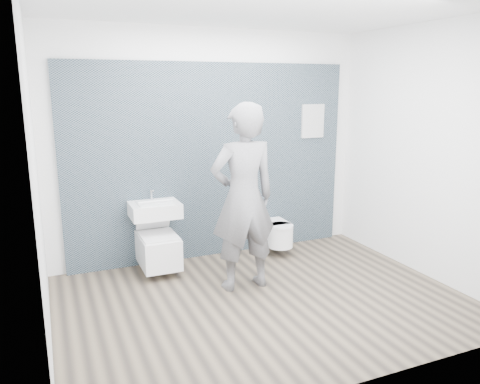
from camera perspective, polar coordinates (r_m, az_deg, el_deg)
name	(u,v)px	position (r m, az deg, el deg)	size (l,w,h in m)	color
ground	(263,300)	(4.87, 2.84, -13.01)	(4.00, 4.00, 0.00)	brown
room_shell	(265,128)	(4.40, 3.09, 7.81)	(4.00, 4.00, 4.00)	white
tile_wall	(214,253)	(6.12, -3.22, -7.48)	(3.60, 0.06, 2.40)	black
washbasin	(155,209)	(5.47, -10.34, -2.10)	(0.56, 0.42, 0.42)	white
toilet_square	(158,248)	(5.51, -9.95, -6.76)	(0.42, 0.61, 0.76)	white
toilet_rounded	(277,233)	(6.06, 4.52, -5.05)	(0.32, 0.54, 0.29)	white
info_placard	(309,241)	(6.66, 8.37, -5.90)	(0.33, 0.03, 0.44)	white
visitor	(243,198)	(4.85, 0.40, -0.75)	(0.72, 0.47, 1.97)	slate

